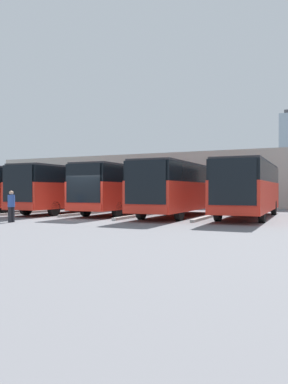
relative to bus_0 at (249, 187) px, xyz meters
The scene contains 12 objects.
ground_plane 10.23m from the bus_0, 32.79° to the left, with size 600.00×600.00×0.00m, color slate.
bus_0 is the anchor object (origin of this frame).
curb_divider_0 3.17m from the bus_0, 36.54° to the left, with size 0.24×6.24×0.15m, color #B2B2AD.
bus_1 4.28m from the bus_0, ahead, with size 2.73×10.65×3.30m.
curb_divider_1 6.95m from the bus_0, 19.34° to the left, with size 0.24×6.24×0.15m, color #B2B2AD.
bus_2 8.46m from the bus_0, ahead, with size 2.73×10.65×3.30m.
curb_divider_2 10.82m from the bus_0, ahead, with size 0.24×6.24×0.15m, color #B2B2AD.
bus_3 12.70m from the bus_0, ahead, with size 2.73×10.65×3.30m.
curb_divider_3 15.07m from the bus_0, ahead, with size 0.24×6.24×0.15m, color #B2B2AD.
bus_4 16.92m from the bus_0, ahead, with size 2.73×10.65×3.30m.
pedestrian 13.59m from the bus_0, 38.52° to the left, with size 0.38×0.39×1.64m.
station_building 19.37m from the bus_0, 64.09° to the right, with size 44.82×15.17×5.34m.
Camera 1 is at (-12.23, 17.58, 1.69)m, focal length 35.00 mm.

